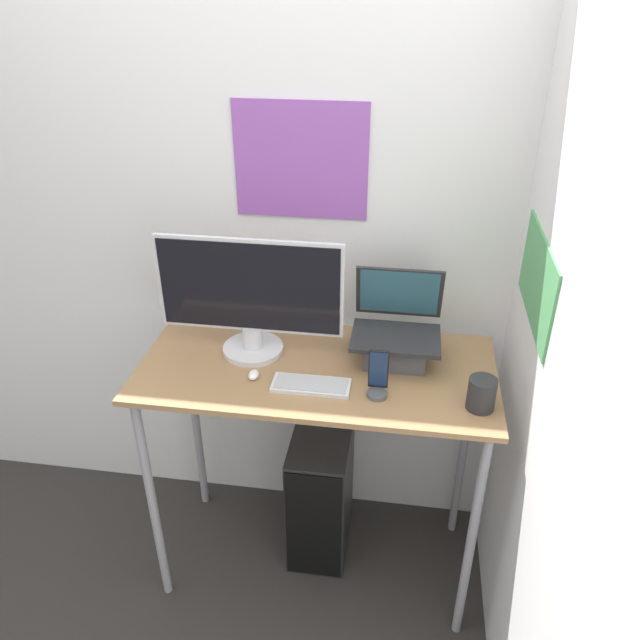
% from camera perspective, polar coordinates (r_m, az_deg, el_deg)
% --- Properties ---
extents(ground_plane, '(12.00, 12.00, 0.00)m').
position_cam_1_polar(ground_plane, '(2.57, -1.31, -25.70)').
color(ground_plane, '#2D2B28').
extents(wall_back, '(6.00, 0.06, 2.60)m').
position_cam_1_polar(wall_back, '(2.25, 1.12, 8.56)').
color(wall_back, silver).
rests_on(wall_back, ground_plane).
extents(wall_side_right, '(0.06, 6.00, 2.60)m').
position_cam_1_polar(wall_side_right, '(1.70, 21.45, -1.18)').
color(wall_side_right, silver).
rests_on(wall_side_right, ground_plane).
extents(desk, '(1.19, 0.57, 0.94)m').
position_cam_1_polar(desk, '(2.16, -0.29, -6.76)').
color(desk, '#936D47').
rests_on(desk, ground_plane).
extents(laptop, '(0.29, 0.26, 0.30)m').
position_cam_1_polar(laptop, '(2.11, 6.94, -1.64)').
color(laptop, '#4C4C51').
rests_on(laptop, desk).
extents(monitor, '(0.63, 0.21, 0.42)m').
position_cam_1_polar(monitor, '(2.09, -6.40, 1.83)').
color(monitor, silver).
rests_on(monitor, desk).
extents(keyboard, '(0.25, 0.10, 0.02)m').
position_cam_1_polar(keyboard, '(1.99, -0.92, -5.97)').
color(keyboard, silver).
rests_on(keyboard, desk).
extents(mouse, '(0.03, 0.05, 0.02)m').
position_cam_1_polar(mouse, '(2.04, -6.09, -5.01)').
color(mouse, white).
rests_on(mouse, desk).
extents(cell_phone, '(0.06, 0.07, 0.17)m').
position_cam_1_polar(cell_phone, '(1.94, 5.31, -5.39)').
color(cell_phone, '#4C4C51').
rests_on(cell_phone, desk).
extents(computer_tower, '(0.22, 0.39, 0.55)m').
position_cam_1_polar(computer_tower, '(2.60, 0.18, -15.31)').
color(computer_tower, black).
rests_on(computer_tower, ground_plane).
extents(mug, '(0.09, 0.09, 0.10)m').
position_cam_1_polar(mug, '(1.94, 14.55, -6.55)').
color(mug, '#262628').
rests_on(mug, desk).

